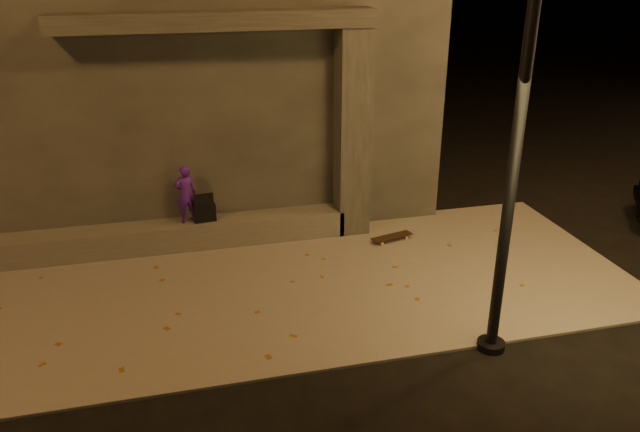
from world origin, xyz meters
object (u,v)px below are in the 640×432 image
object	(u,v)px
skateboarder	(186,194)
backpack	(204,210)
column	(352,134)
skateboard	(392,237)

from	to	relation	value
skateboarder	backpack	bearing A→B (deg)	167.85
column	backpack	size ratio (longest dim) A/B	6.92
column	skateboarder	distance (m)	3.02
column	skateboard	world-z (taller)	column
backpack	skateboard	xyz separation A→B (m)	(3.19, -0.65, -0.56)
backpack	skateboard	bearing A→B (deg)	-17.09
column	skateboard	xyz separation A→B (m)	(0.57, -0.65, -1.73)
backpack	column	bearing A→B (deg)	-5.58
column	skateboard	distance (m)	1.94
skateboarder	backpack	xyz separation A→B (m)	(0.28, -0.00, -0.33)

